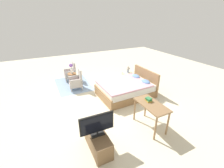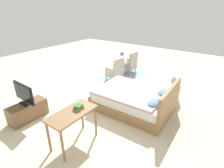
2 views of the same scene
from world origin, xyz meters
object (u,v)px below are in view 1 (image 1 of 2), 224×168
(side_table, at_px, (72,78))
(flower_vase, at_px, (71,67))
(nightstand, at_px, (127,78))
(armchair_by_window_right, at_px, (77,81))
(book_stack, at_px, (149,100))
(armchair_by_window_left, at_px, (71,73))
(vanity_desk, at_px, (151,108))
(table_lamp, at_px, (128,68))
(tv_flatscreen, at_px, (97,125))
(tv_stand, at_px, (98,141))
(bed, at_px, (126,88))

(side_table, height_order, flower_vase, flower_vase)
(side_table, bearing_deg, nightstand, 68.41)
(armchair_by_window_right, relative_size, book_stack, 3.96)
(armchair_by_window_left, height_order, side_table, armchair_by_window_left)
(flower_vase, xyz_separation_m, vanity_desk, (3.97, 1.34, -0.19))
(table_lamp, bearing_deg, book_stack, -20.82)
(flower_vase, bearing_deg, tv_flatscreen, -4.40)
(flower_vase, relative_size, vanity_desk, 0.46)
(table_lamp, bearing_deg, armchair_by_window_right, -99.56)
(nightstand, distance_m, tv_flatscreen, 4.16)
(armchair_by_window_right, relative_size, tv_stand, 0.96)
(bed, distance_m, armchair_by_window_right, 2.21)
(side_table, bearing_deg, tv_stand, -4.40)
(tv_stand, distance_m, vanity_desk, 1.70)
(armchair_by_window_right, xyz_separation_m, side_table, (-0.57, -0.07, -0.03))
(bed, distance_m, nightstand, 1.27)
(table_lamp, height_order, vanity_desk, table_lamp)
(tv_flatscreen, bearing_deg, side_table, 175.60)
(flower_vase, relative_size, nightstand, 0.90)
(armchair_by_window_left, height_order, book_stack, armchair_by_window_left)
(armchair_by_window_left, distance_m, book_stack, 4.56)
(armchair_by_window_left, height_order, table_lamp, armchair_by_window_left)
(nightstand, bearing_deg, armchair_by_window_right, -99.56)
(flower_vase, bearing_deg, bed, 40.65)
(flower_vase, xyz_separation_m, book_stack, (3.80, 1.36, -0.02))
(vanity_desk, bearing_deg, bed, 168.52)
(tv_flatscreen, bearing_deg, flower_vase, 175.60)
(nightstand, xyz_separation_m, tv_stand, (3.09, -2.75, -0.04))
(armchair_by_window_left, distance_m, table_lamp, 2.83)
(armchair_by_window_right, height_order, flower_vase, flower_vase)
(armchair_by_window_left, height_order, vanity_desk, armchair_by_window_left)
(nightstand, bearing_deg, tv_stand, -41.66)
(armchair_by_window_right, xyz_separation_m, tv_flatscreen, (3.49, -0.38, 0.36))
(book_stack, bearing_deg, table_lamp, 159.18)
(flower_vase, relative_size, book_stack, 2.06)
(bed, bearing_deg, nightstand, 146.22)
(tv_stand, bearing_deg, flower_vase, 175.60)
(table_lamp, bearing_deg, side_table, -111.58)
(tv_flatscreen, distance_m, book_stack, 1.69)
(armchair_by_window_left, xyz_separation_m, table_lamp, (1.52, 2.37, 0.36))
(bed, xyz_separation_m, table_lamp, (-1.05, 0.70, 0.44))
(tv_stand, bearing_deg, armchair_by_window_left, 175.25)
(bed, bearing_deg, book_stack, -11.82)
(armchair_by_window_left, xyz_separation_m, tv_stand, (4.61, -0.38, -0.16))
(side_table, bearing_deg, book_stack, 19.69)
(armchair_by_window_right, distance_m, side_table, 0.57)
(armchair_by_window_right, height_order, tv_stand, armchair_by_window_right)
(side_table, bearing_deg, armchair_by_window_right, 7.17)
(nightstand, bearing_deg, vanity_desk, -20.12)
(side_table, distance_m, table_lamp, 2.65)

